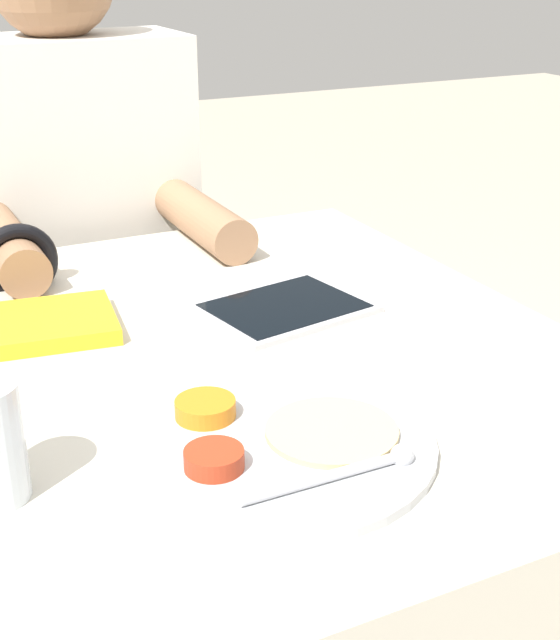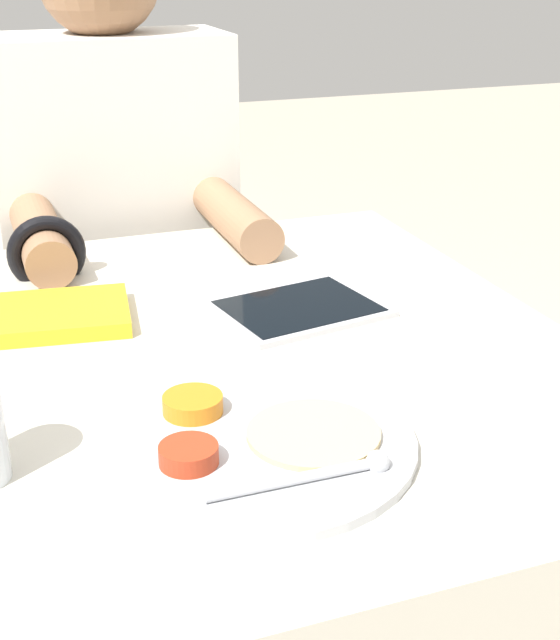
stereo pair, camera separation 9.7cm
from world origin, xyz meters
The scene contains 5 objects.
dining_table centered at (0.00, 0.00, 0.38)m, with size 0.98×0.92×0.77m.
thali_tray centered at (0.04, -0.22, 0.77)m, with size 0.31×0.31×0.03m.
red_notebook centered at (-0.09, 0.14, 0.77)m, with size 0.19×0.16×0.02m.
tablet_device centered at (0.20, 0.07, 0.77)m, with size 0.23×0.19×0.01m.
person_diner centered at (0.06, 0.62, 0.59)m, with size 0.41×0.47×1.26m.
Camera 1 is at (-0.27, -0.88, 1.21)m, focal length 50.00 mm.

